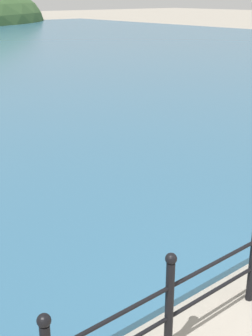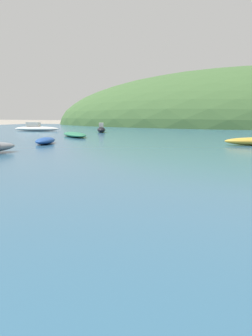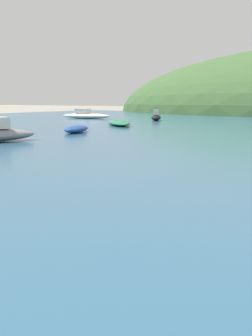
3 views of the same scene
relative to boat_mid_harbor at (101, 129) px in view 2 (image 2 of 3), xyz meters
The scene contains 5 objects.
water 14.36m from the boat_mid_harbor, 19.95° to the right, with size 80.00×60.00×0.10m, color #2D5B7A.
boat_mid_harbor is the anchor object (origin of this frame).
boat_far_right 7.70m from the boat_mid_harbor, behind, with size 5.21×2.10×0.96m.
boat_nearest_quay 15.22m from the boat_mid_harbor, 78.22° to the right, with size 1.99×3.12×0.40m.
boat_twin_mast 7.73m from the boat_mid_harbor, 81.20° to the right, with size 4.54×4.79×0.38m.
Camera 2 is at (3.44, 0.90, 2.02)m, focal length 42.00 mm.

